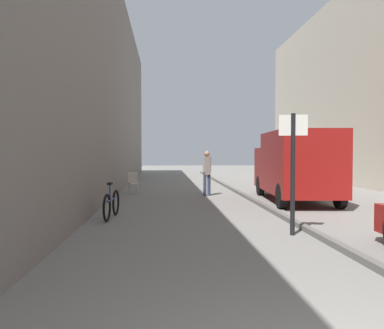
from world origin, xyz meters
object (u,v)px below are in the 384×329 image
Objects in this scene: cafe_chair_near_window at (134,182)px; delivery_van at (295,165)px; street_sign_post at (293,163)px; pedestrian_main_foreground at (207,170)px; bicycle_leaning at (112,204)px.

delivery_van is at bearing 130.66° from cafe_chair_near_window.
pedestrian_main_foreground is at bearing -70.96° from street_sign_post.
street_sign_post is (-2.00, -5.74, 0.21)m from delivery_van.
cafe_chair_near_window is (-4.05, 8.48, -1.00)m from street_sign_post.
pedestrian_main_foreground is 0.71× the size of street_sign_post.
street_sign_post is 1.47× the size of bicycle_leaning.
street_sign_post reaches higher than pedestrian_main_foreground.
bicycle_leaning is at bearing 64.04° from cafe_chair_near_window.
delivery_van is 2.18× the size of street_sign_post.
delivery_van is 6.69m from cafe_chair_near_window.
pedestrian_main_foreground is 6.25m from bicycle_leaning.
pedestrian_main_foreground is at bearing 64.77° from bicycle_leaning.
delivery_van is at bearing 33.63° from bicycle_leaning.
bicycle_leaning is (-4.15, 2.42, -1.16)m from street_sign_post.
pedestrian_main_foreground is at bearing 150.13° from delivery_van.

